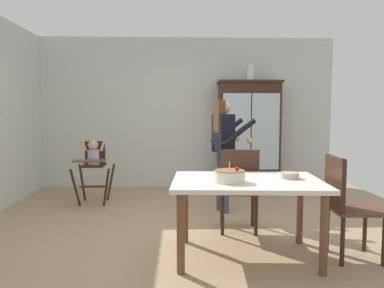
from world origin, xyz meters
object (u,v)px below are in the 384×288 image
object	(u,v)px
ceramic_vase	(250,74)
birthday_cake	(229,176)
high_chair_with_toddler	(93,160)
dining_chair_right_end	(345,200)
dining_chair_far_side	(239,185)
dining_table	(247,190)
serving_bowl	(290,175)
china_cabinet	(249,135)
adult_person	(224,141)

from	to	relation	value
ceramic_vase	birthday_cake	bearing A→B (deg)	-103.85
birthday_cake	high_chair_with_toddler	bearing A→B (deg)	127.82
dining_chair_right_end	dining_chair_far_side	bearing A→B (deg)	51.44
ceramic_vase	birthday_cake	world-z (taller)	ceramic_vase
ceramic_vase	dining_table	world-z (taller)	ceramic_vase
birthday_cake	serving_bowl	distance (m)	0.62
china_cabinet	ceramic_vase	bearing A→B (deg)	14.75
ceramic_vase	serving_bowl	bearing A→B (deg)	-93.66
china_cabinet	birthday_cake	size ratio (longest dim) A/B	6.84
dining_chair_far_side	dining_chair_right_end	world-z (taller)	same
birthday_cake	dining_chair_far_side	world-z (taller)	dining_chair_far_side
high_chair_with_toddler	dining_chair_right_end	bearing A→B (deg)	-39.74
china_cabinet	dining_chair_far_side	size ratio (longest dim) A/B	1.99
adult_person	dining_table	size ratio (longest dim) A/B	1.07
china_cabinet	high_chair_with_toddler	xyz separation A→B (m)	(-2.52, -0.97, -0.31)
ceramic_vase	china_cabinet	bearing A→B (deg)	-165.25
serving_bowl	china_cabinet	bearing A→B (deg)	86.60
serving_bowl	dining_chair_right_end	xyz separation A→B (m)	(0.49, -0.12, -0.21)
dining_table	dining_chair_right_end	distance (m)	0.91
ceramic_vase	high_chair_with_toddler	size ratio (longest dim) A/B	0.28
high_chair_with_toddler	birthday_cake	xyz separation A→B (m)	(1.74, -2.24, 0.14)
birthday_cake	serving_bowl	xyz separation A→B (m)	(0.60, 0.17, -0.03)
high_chair_with_toddler	dining_chair_far_side	world-z (taller)	dining_chair_far_side
high_chair_with_toddler	birthday_cake	bearing A→B (deg)	-54.11
adult_person	dining_chair_right_end	size ratio (longest dim) A/B	1.59
adult_person	dining_table	world-z (taller)	adult_person
adult_person	dining_chair_right_end	distance (m)	1.96
china_cabinet	serving_bowl	bearing A→B (deg)	-93.40
ceramic_vase	adult_person	bearing A→B (deg)	-113.23
ceramic_vase	dining_chair_far_side	distance (m)	2.89
ceramic_vase	dining_table	xyz separation A→B (m)	(-0.61, -3.11, -1.39)
china_cabinet	serving_bowl	xyz separation A→B (m)	(-0.18, -3.05, -0.20)
serving_bowl	dining_table	bearing A→B (deg)	-171.96
ceramic_vase	adult_person	size ratio (longest dim) A/B	0.18
high_chair_with_toddler	dining_chair_far_side	size ratio (longest dim) A/B	0.99
high_chair_with_toddler	birthday_cake	world-z (taller)	high_chair_with_toddler
high_chair_with_toddler	dining_chair_far_side	bearing A→B (deg)	-38.37
dining_chair_far_side	birthday_cake	bearing A→B (deg)	80.01
china_cabinet	dining_table	distance (m)	3.18
dining_table	high_chair_with_toddler	bearing A→B (deg)	131.98
dining_table	dining_chair_far_side	bearing A→B (deg)	86.79
china_cabinet	dining_chair_right_end	size ratio (longest dim) A/B	1.99
birthday_cake	dining_chair_right_end	size ratio (longest dim) A/B	0.29
serving_bowl	dining_chair_right_end	bearing A→B (deg)	-13.45
adult_person	ceramic_vase	bearing A→B (deg)	-38.48
adult_person	birthday_cake	bearing A→B (deg)	159.71
dining_table	birthday_cake	bearing A→B (deg)	-149.27
high_chair_with_toddler	dining_table	world-z (taller)	high_chair_with_toddler
ceramic_vase	birthday_cake	size ratio (longest dim) A/B	0.96
china_cabinet	serving_bowl	distance (m)	3.06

